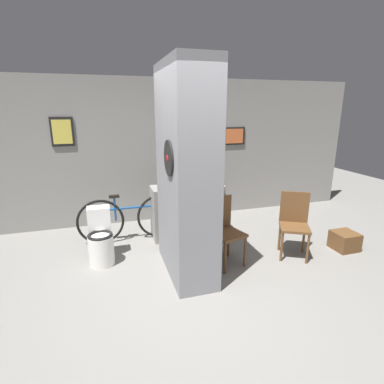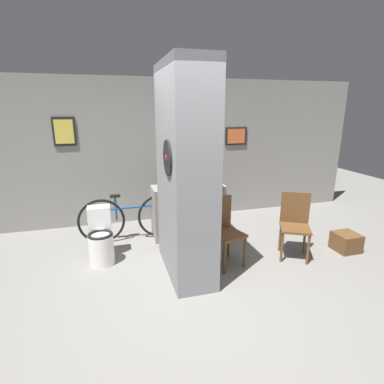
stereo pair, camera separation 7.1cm
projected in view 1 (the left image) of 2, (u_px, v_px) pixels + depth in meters
ground_plane at (204, 295)px, 3.46m from camera, size 14.00×14.00×0.00m
wall_back at (158, 151)px, 5.52m from camera, size 8.00×0.09×2.60m
pillar_center at (186, 174)px, 3.65m from camera, size 0.53×1.22×2.60m
counter_shelf at (187, 211)px, 4.97m from camera, size 1.18×0.44×0.86m
toilet at (101, 240)px, 4.11m from camera, size 0.34×0.50×0.76m
chair_near_pillar at (224, 228)px, 4.06m from camera, size 0.50×0.50×0.92m
chair_by_doorway at (294, 222)px, 4.29m from camera, size 0.54×0.54×0.92m
bicycle at (131, 218)px, 4.80m from camera, size 1.65×0.42×0.78m
bottle_tall at (177, 181)px, 4.76m from camera, size 0.08×0.08×0.25m
bottle_short at (170, 184)px, 4.68m from camera, size 0.08×0.08×0.21m
floor_crate at (345, 241)px, 4.54m from camera, size 0.34×0.34×0.27m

